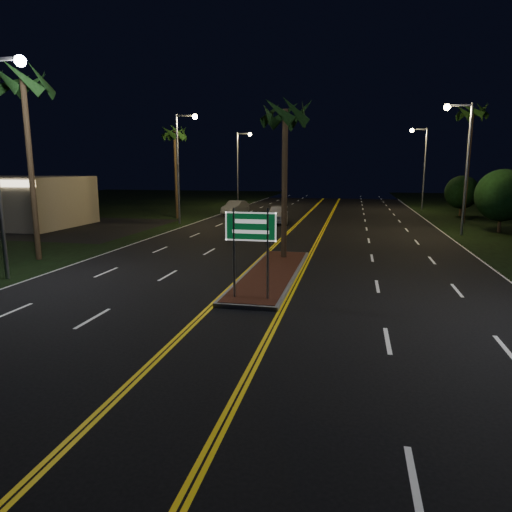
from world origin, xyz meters
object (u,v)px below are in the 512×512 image
(streetlight_left_near, at_px, (2,143))
(palm_left_far, at_px, (175,134))
(median_island, at_px, (272,273))
(palm_median, at_px, (285,114))
(shrub_mid, at_px, (502,195))
(highway_sign, at_px, (251,235))
(streetlight_left_mid, at_px, (182,156))
(palm_left_near, at_px, (23,84))
(car_far, at_px, (235,206))
(car_near, at_px, (278,212))
(streetlight_left_far, at_px, (240,160))
(palm_right_far, at_px, (472,113))
(streetlight_right_mid, at_px, (462,154))
(shrub_far, at_px, (462,192))
(streetlight_right_far, at_px, (422,159))

(streetlight_left_near, distance_m, palm_left_far, 24.19)
(median_island, relative_size, palm_median, 1.23)
(shrub_mid, bearing_deg, highway_sign, -123.44)
(median_island, height_order, streetlight_left_mid, streetlight_left_mid)
(streetlight_left_near, relative_size, palm_left_near, 0.92)
(highway_sign, xyz_separation_m, streetlight_left_near, (-10.61, 1.20, 3.25))
(median_island, bearing_deg, shrub_mid, 50.53)
(car_far, bearing_deg, streetlight_left_near, -85.55)
(shrub_mid, xyz_separation_m, car_near, (-17.01, 2.71, -1.83))
(highway_sign, xyz_separation_m, car_near, (-3.01, 23.92, -1.50))
(streetlight_left_far, height_order, palm_right_far, palm_right_far)
(streetlight_right_mid, xyz_separation_m, shrub_far, (3.19, 14.00, -3.32))
(highway_sign, distance_m, streetlight_left_far, 42.67)
(streetlight_right_mid, distance_m, palm_right_far, 9.00)
(shrub_mid, bearing_deg, streetlight_right_far, 100.66)
(streetlight_left_mid, bearing_deg, streetlight_right_mid, -5.38)
(shrub_far, bearing_deg, palm_left_near, -133.21)
(streetlight_right_far, xyz_separation_m, palm_median, (-10.61, -31.50, 1.62))
(streetlight_right_mid, relative_size, shrub_mid, 1.95)
(streetlight_left_far, distance_m, streetlight_right_mid, 30.57)
(streetlight_left_mid, bearing_deg, highway_sign, -63.41)
(palm_left_far, xyz_separation_m, shrub_mid, (26.80, -4.00, -5.02))
(palm_right_far, bearing_deg, streetlight_right_mid, -105.29)
(streetlight_left_mid, distance_m, shrub_mid, 24.79)
(palm_left_near, distance_m, car_far, 26.50)
(shrub_mid, bearing_deg, streetlight_left_near, -140.90)
(streetlight_right_far, distance_m, palm_median, 33.28)
(shrub_far, xyz_separation_m, car_near, (-16.81, -9.29, -1.44))
(streetlight_right_far, height_order, car_far, streetlight_right_far)
(streetlight_left_far, relative_size, shrub_far, 2.27)
(car_far, bearing_deg, streetlight_right_far, 34.09)
(streetlight_left_near, height_order, palm_left_near, palm_left_near)
(highway_sign, bearing_deg, palm_left_far, 116.92)
(streetlight_right_far, xyz_separation_m, shrub_far, (3.19, -6.00, -3.32))
(palm_left_near, xyz_separation_m, car_near, (9.49, 18.71, -7.78))
(palm_left_far, height_order, shrub_far, palm_left_far)
(streetlight_right_far, relative_size, shrub_mid, 1.95)
(palm_right_far, xyz_separation_m, car_near, (-15.81, -3.29, -8.25))
(shrub_far, bearing_deg, streetlight_left_far, 161.86)
(streetlight_right_far, distance_m, shrub_mid, 18.55)
(streetlight_left_near, height_order, streetlight_left_mid, same)
(highway_sign, bearing_deg, car_near, 97.18)
(median_island, bearing_deg, palm_right_far, 60.90)
(streetlight_left_far, relative_size, car_far, 1.85)
(streetlight_left_mid, relative_size, streetlight_right_mid, 1.00)
(median_island, height_order, streetlight_right_mid, streetlight_right_mid)
(streetlight_right_far, height_order, palm_left_far, streetlight_right_far)
(car_far, bearing_deg, palm_median, -60.69)
(median_island, relative_size, streetlight_left_far, 1.14)
(streetlight_right_far, relative_size, palm_median, 1.08)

